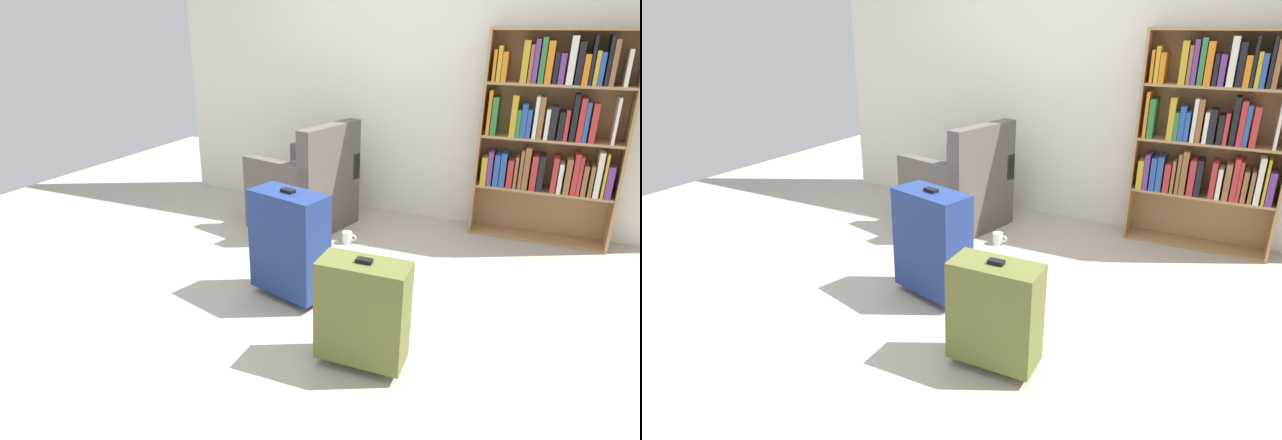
% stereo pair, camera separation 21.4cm
% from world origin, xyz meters
% --- Properties ---
extents(ground_plane, '(7.78, 7.78, 0.00)m').
position_xyz_m(ground_plane, '(0.00, 0.00, 0.00)').
color(ground_plane, '#B2A899').
extents(back_wall, '(4.44, 0.10, 2.60)m').
position_xyz_m(back_wall, '(0.00, 1.91, 1.30)').
color(back_wall, silver).
rests_on(back_wall, ground).
extents(bookshelf, '(1.04, 0.26, 1.62)m').
position_xyz_m(bookshelf, '(1.16, 1.71, 0.89)').
color(bookshelf, '#A87F51').
rests_on(bookshelf, ground).
extents(armchair, '(0.85, 0.85, 0.90)m').
position_xyz_m(armchair, '(-0.66, 1.22, 0.32)').
color(armchair, '#59514C').
rests_on(armchair, ground).
extents(mug, '(0.12, 0.08, 0.10)m').
position_xyz_m(mug, '(-0.19, 0.99, 0.05)').
color(mug, white).
rests_on(mug, ground).
extents(suitcase_navy_blue, '(0.53, 0.36, 0.72)m').
position_xyz_m(suitcase_navy_blue, '(-0.22, 0.04, 0.37)').
color(suitcase_navy_blue, navy).
rests_on(suitcase_navy_blue, ground).
extents(suitcase_olive, '(0.44, 0.22, 0.60)m').
position_xyz_m(suitcase_olive, '(0.43, -0.45, 0.31)').
color(suitcase_olive, brown).
rests_on(suitcase_olive, ground).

